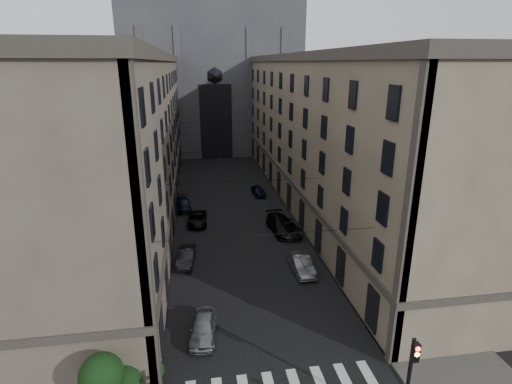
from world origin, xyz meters
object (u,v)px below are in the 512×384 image
traffic_light_right (411,372)px  car_left_near (204,328)px  car_right_midfar (281,225)px  car_left_midnear (186,257)px  car_right_far (259,191)px  car_right_near (301,264)px  car_left_midfar (197,219)px  car_right_midnear (288,228)px  gothic_tower (211,63)px  car_left_far (183,204)px

traffic_light_right → car_left_near: (-9.94, 8.57, -2.57)m
traffic_light_right → car_right_midfar: bearing=92.1°
car_left_midnear → car_right_far: size_ratio=1.12×
car_right_near → car_right_midfar: size_ratio=0.79×
car_left_near → car_left_midnear: size_ratio=1.01×
car_left_near → car_left_midnear: car_left_near is taller
car_left_near → car_left_midnear: (-1.26, 10.73, -0.03)m
car_left_near → car_left_midfar: bearing=97.8°
car_right_far → car_right_midnear: bearing=-91.8°
traffic_light_right → gothic_tower: bearing=94.4°
car_right_midnear → car_right_far: (-0.98, 13.64, -0.05)m
car_right_midfar → car_right_far: size_ratio=1.52×
gothic_tower → traffic_light_right: (5.60, -73.04, -14.51)m
car_left_midfar → car_right_near: 15.43m
car_left_midfar → car_right_midfar: car_right_midfar is taller
car_left_midfar → car_left_near: bearing=-87.5°
gothic_tower → car_left_midfar: 47.66m
traffic_light_right → car_right_midfar: (-0.92, 25.10, -2.46)m
car_left_near → car_right_midnear: (9.59, 15.84, -0.03)m
car_right_far → traffic_light_right: bearing=-93.9°
car_left_far → car_left_midnear: bearing=-93.7°
traffic_light_right → car_right_midnear: (-0.36, 24.42, -2.60)m
car_left_midfar → car_left_midnear: bearing=-94.9°
gothic_tower → car_right_midfar: (4.68, -47.93, -16.97)m
car_left_midnear → car_left_far: car_left_midnear is taller
car_left_near → car_left_far: (-1.80, 25.41, -0.04)m
car_left_near → car_left_midfar: car_left_near is taller
traffic_light_right → car_left_midnear: traffic_light_right is taller
car_left_midnear → car_right_midnear: car_left_midnear is taller
car_left_near → car_left_midfar: size_ratio=0.92×
gothic_tower → car_left_near: gothic_tower is taller
car_right_midnear → car_right_far: bearing=90.5°
gothic_tower → car_left_near: bearing=-93.9°
car_right_near → car_left_midfar: bearing=124.4°
car_right_near → car_right_midnear: (0.70, 8.20, -0.05)m
car_left_midfar → car_right_midnear: 10.59m
car_left_far → car_right_midnear: (11.38, -9.56, 0.01)m
car_left_near → car_right_midnear: bearing=66.4°
gothic_tower → car_left_midfar: size_ratio=12.60×
car_left_far → gothic_tower: bearing=75.3°
car_left_near → car_left_midfar: 20.22m
car_right_near → car_right_far: (-0.28, 21.85, -0.10)m
car_left_near → car_right_far: 30.71m
car_left_midnear → car_right_far: car_left_midnear is taller
gothic_tower → car_right_far: size_ratio=15.51×
car_left_near → car_left_midnear: bearing=104.3°
car_left_midfar → car_right_midnear: size_ratio=0.93×
gothic_tower → car_left_near: (-4.34, -64.46, -17.08)m
car_right_midnear → car_right_near: bearing=-98.5°
car_left_far → car_right_midfar: (10.82, -8.88, 0.15)m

